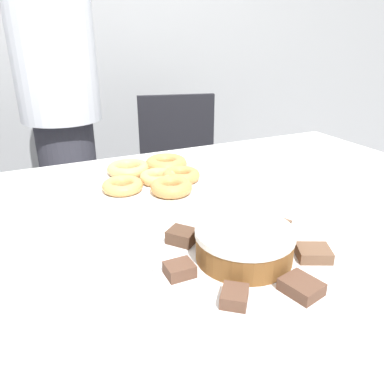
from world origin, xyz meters
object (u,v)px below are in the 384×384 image
frosted_cake (244,244)px  napkin (302,180)px  plate_cake (243,260)px  office_chair_right (182,190)px  plate_donuts (158,183)px  person_standing (61,104)px

frosted_cake → napkin: size_ratio=1.07×
plate_cake → napkin: (0.38, 0.28, -0.00)m
office_chair_right → plate_cake: bearing=-94.2°
plate_cake → napkin: bearing=36.6°
office_chair_right → plate_donuts: office_chair_right is taller
person_standing → plate_cake: bearing=-82.3°
frosted_cake → person_standing: bearing=97.7°
person_standing → napkin: size_ratio=10.06×
plate_cake → napkin: size_ratio=1.99×
frosted_cake → napkin: 0.47m
office_chair_right → plate_cake: size_ratio=2.65×
person_standing → napkin: bearing=-59.1°
person_standing → plate_donuts: size_ratio=4.64×
person_standing → plate_donuts: (0.15, -0.75, -0.11)m
office_chair_right → frosted_cake: bearing=-94.2°
plate_cake → frosted_cake: (0.00, 0.00, 0.03)m
napkin → plate_donuts: bearing=159.3°
person_standing → napkin: (0.54, -0.90, -0.12)m
person_standing → office_chair_right: 0.72m
plate_donuts → napkin: bearing=-20.7°
office_chair_right → plate_donuts: bearing=-104.0°
person_standing → office_chair_right: (0.54, -0.02, -0.48)m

